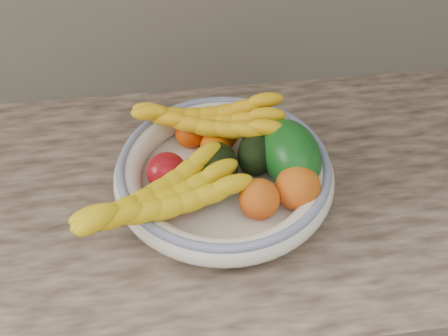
% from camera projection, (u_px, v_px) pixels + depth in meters
% --- Properties ---
extents(kitchen_counter, '(2.44, 0.66, 1.40)m').
position_uv_depth(kitchen_counter, '(223.00, 299.00, 1.25)').
color(kitchen_counter, brown).
rests_on(kitchen_counter, ground).
extents(fruit_bowl, '(0.39, 0.39, 0.08)m').
position_uv_depth(fruit_bowl, '(224.00, 173.00, 0.89)').
color(fruit_bowl, white).
rests_on(fruit_bowl, kitchen_counter).
extents(clementine_back_left, '(0.06, 0.06, 0.05)m').
position_uv_depth(clementine_back_left, '(190.00, 134.00, 0.95)').
color(clementine_back_left, '#ED4D05').
rests_on(clementine_back_left, fruit_bowl).
extents(clementine_back_right, '(0.06, 0.06, 0.05)m').
position_uv_depth(clementine_back_right, '(224.00, 135.00, 0.95)').
color(clementine_back_right, '#E05304').
rests_on(clementine_back_right, fruit_bowl).
extents(clementine_back_mid, '(0.06, 0.06, 0.05)m').
position_uv_depth(clementine_back_mid, '(215.00, 145.00, 0.93)').
color(clementine_back_mid, orange).
rests_on(clementine_back_mid, fruit_bowl).
extents(tomato_left, '(0.09, 0.09, 0.06)m').
position_uv_depth(tomato_left, '(166.00, 171.00, 0.87)').
color(tomato_left, maroon).
rests_on(tomato_left, fruit_bowl).
extents(tomato_near_left, '(0.07, 0.07, 0.06)m').
position_uv_depth(tomato_near_left, '(181.00, 195.00, 0.83)').
color(tomato_near_left, '#A00D01').
rests_on(tomato_near_left, fruit_bowl).
extents(avocado_center, '(0.08, 0.11, 0.07)m').
position_uv_depth(avocado_center, '(217.00, 167.00, 0.87)').
color(avocado_center, black).
rests_on(avocado_center, fruit_bowl).
extents(avocado_right, '(0.11, 0.13, 0.07)m').
position_uv_depth(avocado_right, '(258.00, 151.00, 0.90)').
color(avocado_right, black).
rests_on(avocado_right, fruit_bowl).
extents(green_mango, '(0.15, 0.17, 0.13)m').
position_uv_depth(green_mango, '(290.00, 154.00, 0.88)').
color(green_mango, '#0E4F15').
rests_on(green_mango, fruit_bowl).
extents(peach_front, '(0.09, 0.09, 0.07)m').
position_uv_depth(peach_front, '(259.00, 199.00, 0.82)').
color(peach_front, orange).
rests_on(peach_front, fruit_bowl).
extents(peach_right, '(0.10, 0.10, 0.08)m').
position_uv_depth(peach_right, '(298.00, 188.00, 0.83)').
color(peach_right, orange).
rests_on(peach_right, fruit_bowl).
extents(banana_bunch_back, '(0.31, 0.16, 0.08)m').
position_uv_depth(banana_bunch_back, '(208.00, 123.00, 0.92)').
color(banana_bunch_back, yellow).
rests_on(banana_bunch_back, fruit_bowl).
extents(banana_bunch_front, '(0.33, 0.24, 0.08)m').
position_uv_depth(banana_bunch_front, '(162.00, 202.00, 0.79)').
color(banana_bunch_front, yellow).
rests_on(banana_bunch_front, fruit_bowl).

